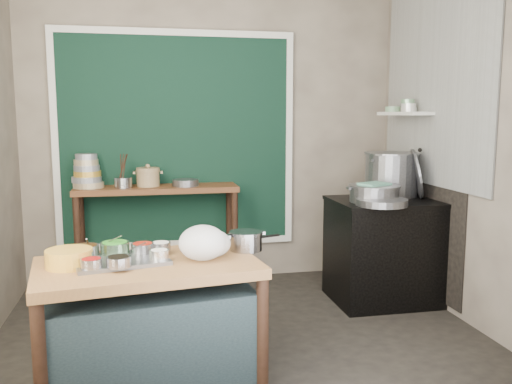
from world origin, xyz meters
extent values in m
cube|color=black|center=(0.00, 0.00, -0.01)|extent=(3.50, 3.00, 0.02)
cube|color=gray|center=(0.00, 1.51, 1.40)|extent=(3.50, 0.02, 2.80)
cube|color=gray|center=(1.76, 0.00, 1.40)|extent=(0.02, 3.00, 2.80)
cube|color=black|center=(-0.35, 1.47, 1.35)|extent=(2.10, 0.02, 1.90)
cube|color=#B2B2AA|center=(1.74, 0.55, 1.85)|extent=(0.02, 1.70, 1.70)
cube|color=black|center=(1.74, 0.65, 0.70)|extent=(0.01, 1.30, 1.30)
cube|color=beige|center=(1.63, 0.85, 1.60)|extent=(0.22, 0.70, 0.03)
cube|color=olive|center=(-0.65, -0.57, 0.38)|extent=(1.34, 0.89, 0.75)
cube|color=#542A18|center=(-0.55, 1.28, 0.47)|extent=(1.45, 0.40, 0.95)
cube|color=black|center=(1.35, 0.55, 0.42)|extent=(0.90, 0.68, 0.85)
cube|color=black|center=(1.35, 0.55, 0.86)|extent=(0.92, 0.69, 0.03)
cube|color=gray|center=(-0.80, -0.53, 0.76)|extent=(0.58, 0.47, 0.02)
cylinder|color=gray|center=(-0.95, -0.69, 0.80)|extent=(0.12, 0.12, 0.05)
cylinder|color=gray|center=(-0.80, -0.70, 0.80)|extent=(0.13, 0.13, 0.06)
cylinder|color=silver|center=(-0.58, -0.57, 0.80)|extent=(0.11, 0.11, 0.05)
cylinder|color=gray|center=(-1.02, -0.56, 0.80)|extent=(0.15, 0.15, 0.06)
cylinder|color=gray|center=(-0.57, -0.40, 0.80)|extent=(0.12, 0.12, 0.05)
cylinder|color=gray|center=(-0.68, -0.41, 0.80)|extent=(0.13, 0.13, 0.06)
cylinder|color=gray|center=(-0.84, -0.40, 0.81)|extent=(0.17, 0.17, 0.07)
cylinder|color=gray|center=(-1.00, -0.41, 0.80)|extent=(0.14, 0.14, 0.06)
cylinder|color=gold|center=(-1.08, -0.56, 0.80)|extent=(0.32, 0.32, 0.10)
ellipsoid|color=white|center=(-0.33, -0.58, 0.85)|extent=(0.34, 0.31, 0.21)
ellipsoid|color=white|center=(-0.27, -0.52, 0.83)|extent=(0.27, 0.25, 0.16)
cylinder|color=tan|center=(-1.15, 1.31, 0.98)|extent=(0.27, 0.27, 0.05)
cylinder|color=gray|center=(-1.15, 1.31, 1.03)|extent=(0.26, 0.26, 0.05)
cylinder|color=gold|center=(-1.15, 1.31, 1.08)|extent=(0.23, 0.23, 0.05)
cylinder|color=gray|center=(-1.15, 1.31, 1.13)|extent=(0.22, 0.22, 0.05)
cylinder|color=tan|center=(-1.15, 1.31, 1.18)|extent=(0.21, 0.21, 0.05)
cylinder|color=gray|center=(-1.15, 1.31, 1.23)|extent=(0.19, 0.19, 0.05)
cylinder|color=gray|center=(-0.84, 1.22, 1.00)|extent=(0.19, 0.19, 0.09)
cylinder|color=gray|center=(-0.29, 1.25, 0.98)|extent=(0.29, 0.29, 0.06)
cylinder|color=gray|center=(1.62, 0.58, 1.09)|extent=(0.25, 0.44, 0.43)
cube|color=#498766|center=(1.19, 0.46, 1.03)|extent=(0.28, 0.25, 0.02)
cylinder|color=gray|center=(1.17, 0.28, 0.91)|extent=(0.50, 0.50, 0.05)
cylinder|color=silver|center=(1.63, 0.79, 1.63)|extent=(0.14, 0.14, 0.04)
cylinder|color=silver|center=(1.63, 0.79, 1.67)|extent=(0.13, 0.13, 0.04)
cylinder|color=gray|center=(1.63, 0.79, 1.71)|extent=(0.12, 0.12, 0.04)
cylinder|color=gray|center=(1.63, 1.09, 1.64)|extent=(0.14, 0.14, 0.05)
camera|label=1|loc=(-0.65, -3.64, 1.59)|focal=38.00mm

